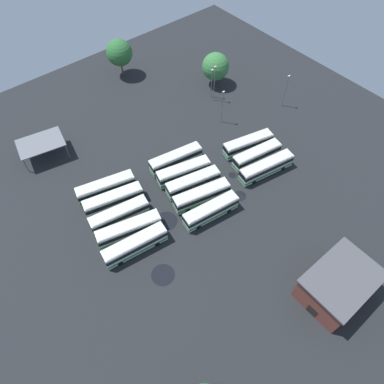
% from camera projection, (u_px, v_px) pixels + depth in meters
% --- Properties ---
extents(ground_plane, '(109.68, 109.68, 0.00)m').
position_uv_depth(ground_plane, '(193.00, 188.00, 71.25)').
color(ground_plane, black).
extents(bus_row0_slot1, '(11.39, 5.09, 3.41)m').
position_uv_depth(bus_row0_slot1, '(248.00, 144.00, 76.23)').
color(bus_row0_slot1, silver).
rests_on(bus_row0_slot1, ground_plane).
extents(bus_row0_slot2, '(11.19, 4.25, 3.41)m').
position_uv_depth(bus_row0_slot2, '(257.00, 155.00, 74.26)').
color(bus_row0_slot2, silver).
rests_on(bus_row0_slot2, ground_plane).
extents(bus_row0_slot3, '(12.22, 4.59, 3.41)m').
position_uv_depth(bus_row0_slot3, '(266.00, 167.00, 72.24)').
color(bus_row0_slot3, silver).
rests_on(bus_row0_slot3, ground_plane).
extents(bus_row1_slot0, '(11.66, 4.42, 3.41)m').
position_uv_depth(bus_row1_slot0, '(176.00, 159.00, 73.60)').
color(bus_row1_slot0, silver).
rests_on(bus_row1_slot0, ground_plane).
extents(bus_row1_slot1, '(11.35, 5.17, 3.41)m').
position_uv_depth(bus_row1_slot1, '(184.00, 172.00, 71.54)').
color(bus_row1_slot1, silver).
rests_on(bus_row1_slot1, ground_plane).
extents(bus_row1_slot2, '(11.26, 4.93, 3.41)m').
position_uv_depth(bus_row1_slot2, '(193.00, 183.00, 69.84)').
color(bus_row1_slot2, silver).
rests_on(bus_row1_slot2, ground_plane).
extents(bus_row1_slot3, '(11.54, 5.10, 3.41)m').
position_uv_depth(bus_row1_slot3, '(202.00, 196.00, 67.94)').
color(bus_row1_slot3, silver).
rests_on(bus_row1_slot3, ground_plane).
extents(bus_row1_slot4, '(11.30, 4.04, 3.41)m').
position_uv_depth(bus_row1_slot4, '(211.00, 211.00, 65.83)').
color(bus_row1_slot4, silver).
rests_on(bus_row1_slot4, ground_plane).
extents(bus_row2_slot0, '(11.65, 5.23, 3.41)m').
position_uv_depth(bus_row2_slot0, '(106.00, 187.00, 69.13)').
color(bus_row2_slot0, silver).
rests_on(bus_row2_slot0, ground_plane).
extents(bus_row2_slot1, '(11.63, 5.13, 3.41)m').
position_uv_depth(bus_row2_slot1, '(114.00, 200.00, 67.32)').
color(bus_row2_slot1, silver).
rests_on(bus_row2_slot1, ground_plane).
extents(bus_row2_slot2, '(11.40, 4.44, 3.41)m').
position_uv_depth(bus_row2_slot2, '(119.00, 215.00, 65.27)').
color(bus_row2_slot2, silver).
rests_on(bus_row2_slot2, ground_plane).
extents(bus_row2_slot3, '(12.00, 5.41, 3.41)m').
position_uv_depth(bus_row2_slot3, '(129.00, 229.00, 63.43)').
color(bus_row2_slot3, silver).
rests_on(bus_row2_slot3, ground_plane).
extents(bus_row2_slot4, '(11.89, 4.13, 3.41)m').
position_uv_depth(bus_row2_slot4, '(135.00, 245.00, 61.51)').
color(bus_row2_slot4, silver).
rests_on(bus_row2_slot4, ground_plane).
extents(depot_building, '(11.93, 8.62, 5.86)m').
position_uv_depth(depot_building, '(338.00, 285.00, 55.97)').
color(depot_building, brown).
rests_on(depot_building, ground_plane).
extents(maintenance_shelter, '(10.36, 8.11, 3.93)m').
position_uv_depth(maintenance_shelter, '(40.00, 143.00, 73.69)').
color(maintenance_shelter, slate).
rests_on(maintenance_shelter, ground_plane).
extents(lamp_post_near_entrance, '(0.56, 0.28, 7.78)m').
position_uv_depth(lamp_post_near_entrance, '(212.00, 82.00, 85.25)').
color(lamp_post_near_entrance, slate).
rests_on(lamp_post_near_entrance, ground_plane).
extents(lamp_post_far_corner, '(0.56, 0.28, 9.49)m').
position_uv_depth(lamp_post_far_corner, '(214.00, 82.00, 83.79)').
color(lamp_post_far_corner, slate).
rests_on(lamp_post_far_corner, ground_plane).
extents(lamp_post_mid_lot, '(0.56, 0.28, 8.65)m').
position_uv_depth(lamp_post_mid_lot, '(222.00, 106.00, 79.35)').
color(lamp_post_mid_lot, slate).
rests_on(lamp_post_mid_lot, ground_plane).
extents(lamp_post_by_building, '(0.56, 0.28, 8.51)m').
position_uv_depth(lamp_post_by_building, '(286.00, 90.00, 82.92)').
color(lamp_post_by_building, slate).
rests_on(lamp_post_by_building, ground_plane).
extents(tree_west_edge, '(6.59, 6.59, 9.68)m').
position_uv_depth(tree_west_edge, '(119.00, 53.00, 89.19)').
color(tree_west_edge, brown).
rests_on(tree_west_edge, ground_plane).
extents(tree_east_edge, '(6.76, 6.76, 8.49)m').
position_uv_depth(tree_east_edge, '(215.00, 67.00, 87.75)').
color(tree_east_edge, brown).
rests_on(tree_east_edge, ground_plane).
extents(puddle_between_rows, '(1.92, 1.92, 0.01)m').
position_uv_depth(puddle_between_rows, '(185.00, 149.00, 77.87)').
color(puddle_between_rows, black).
rests_on(puddle_between_rows, ground_plane).
extents(puddle_centre_drain, '(2.58, 2.58, 0.01)m').
position_uv_depth(puddle_centre_drain, '(240.00, 196.00, 70.13)').
color(puddle_centre_drain, black).
rests_on(puddle_centre_drain, ground_plane).
extents(puddle_near_shelter, '(1.73, 1.73, 0.01)m').
position_uv_depth(puddle_near_shelter, '(233.00, 175.00, 73.33)').
color(puddle_near_shelter, black).
rests_on(puddle_near_shelter, ground_plane).
extents(puddle_front_lane, '(4.08, 4.08, 0.01)m').
position_uv_depth(puddle_front_lane, '(163.00, 275.00, 60.10)').
color(puddle_front_lane, black).
rests_on(puddle_front_lane, ground_plane).
extents(puddle_back_corner, '(4.29, 4.29, 0.01)m').
position_uv_depth(puddle_back_corner, '(166.00, 221.00, 66.58)').
color(puddle_back_corner, black).
rests_on(puddle_back_corner, ground_plane).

